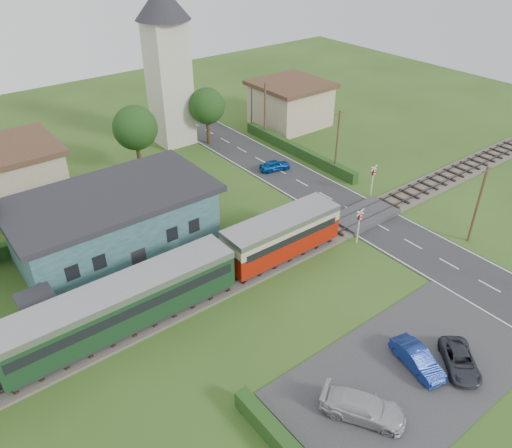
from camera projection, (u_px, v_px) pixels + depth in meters
ground at (297, 268)px, 39.36m from camera, size 120.00×120.00×0.00m
railway_track at (281, 256)px, 40.64m from camera, size 76.00×3.20×0.49m
road at (381, 226)px, 44.50m from camera, size 6.00×70.00×0.05m
car_park at (409, 372)px, 30.55m from camera, size 17.00×9.00×0.08m
crossing_deck at (364, 215)px, 45.73m from camera, size 6.20×3.40×0.45m
platform at (152, 282)px, 37.57m from camera, size 30.00×3.00×0.45m
equipment_hut at (39, 311)px, 32.63m from camera, size 2.30×2.30×2.55m
station_building at (115, 222)px, 40.12m from camera, size 16.00×9.00×5.30m
train at (75, 326)px, 30.91m from camera, size 43.20×2.90×3.40m
church_tower at (167, 56)px, 55.16m from camera, size 6.00×6.00×17.60m
house_west at (2, 176)px, 46.85m from camera, size 10.80×8.80×5.50m
house_east at (290, 103)px, 64.20m from camera, size 8.80×8.80×5.50m
hedge_roadside at (297, 150)px, 57.05m from camera, size 0.80×18.00×1.20m
hedge_station at (97, 220)px, 44.22m from camera, size 22.00×0.80×1.30m
tree_b at (135, 128)px, 51.01m from camera, size 4.60×4.60×7.34m
tree_c at (207, 106)px, 57.69m from camera, size 4.20×4.20×6.78m
utility_pole_b at (478, 204)px, 40.72m from camera, size 1.40×0.22×7.00m
utility_pole_c at (337, 142)px, 51.41m from camera, size 1.40×0.22×7.00m
utility_pole_d at (265, 110)px, 59.43m from camera, size 1.40×0.22×7.00m
crossing_signal_near at (359, 221)px, 41.24m from camera, size 0.84×0.28×3.28m
crossing_signal_far at (373, 176)px, 48.15m from camera, size 0.84×0.28×3.28m
streetlamp_east at (252, 101)px, 64.01m from camera, size 0.30×0.30×5.15m
car_on_road at (275, 165)px, 53.71m from camera, size 3.56×2.14×1.13m
car_park_blue at (417, 359)px, 30.54m from camera, size 2.17×4.10×1.29m
car_park_silver at (363, 407)px, 27.53m from camera, size 4.12×5.02×1.37m
car_park_dark at (460, 361)px, 30.56m from camera, size 3.89×4.13×1.08m
pedestrian_near at (242, 232)px, 41.28m from camera, size 0.73×0.52×1.87m
pedestrian_far at (83, 307)px, 33.77m from camera, size 0.72×0.84×1.50m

